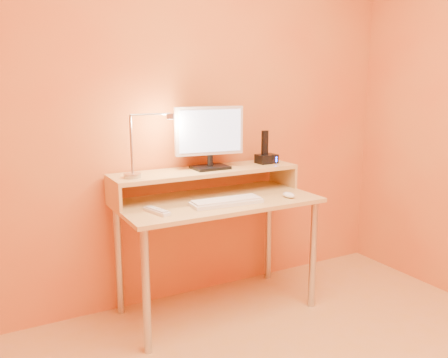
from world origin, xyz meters
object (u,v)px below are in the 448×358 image
keyboard (226,202)px  remote_control (157,211)px  phone_dock (266,159)px  monitor_panel (209,131)px  lamp_base (133,175)px  mouse (289,195)px

keyboard → remote_control: (-0.42, 0.02, -0.00)m
phone_dock → monitor_panel: bearing=176.2°
phone_dock → keyboard: bearing=-151.3°
lamp_base → phone_dock: bearing=1.8°
keyboard → lamp_base: bearing=155.4°
monitor_panel → mouse: size_ratio=4.41×
keyboard → remote_control: 0.42m
keyboard → remote_control: keyboard is taller
monitor_panel → lamp_base: monitor_panel is taller
phone_dock → remote_control: size_ratio=0.68×
phone_dock → keyboard: (-0.46, -0.28, -0.18)m
monitor_panel → remote_control: 0.66m
lamp_base → phone_dock: phone_dock is taller
keyboard → mouse: mouse is taller
keyboard → phone_dock: bearing=34.2°
monitor_panel → lamp_base: (-0.51, -0.04, -0.23)m
monitor_panel → remote_control: size_ratio=2.28×
mouse → remote_control: bearing=174.6°
phone_dock → mouse: bearing=-101.0°
keyboard → monitor_panel: bearing=85.6°
remote_control → phone_dock: bearing=1.0°
lamp_base → keyboard: (0.48, -0.25, -0.16)m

